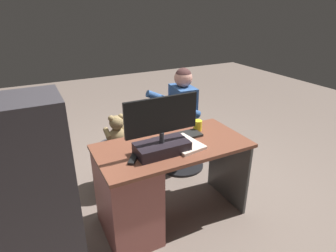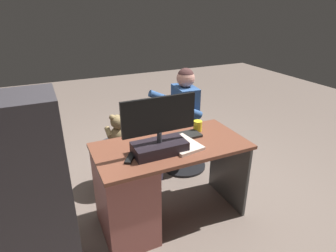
{
  "view_description": "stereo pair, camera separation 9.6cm",
  "coord_description": "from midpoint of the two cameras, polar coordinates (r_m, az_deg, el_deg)",
  "views": [
    {
      "loc": [
        0.94,
        2.05,
        1.74
      ],
      "look_at": [
        -0.1,
        0.04,
        0.75
      ],
      "focal_mm": 30.21,
      "sensor_mm": 36.0,
      "label": 1
    },
    {
      "loc": [
        0.85,
        2.09,
        1.74
      ],
      "look_at": [
        -0.1,
        0.04,
        0.75
      ],
      "focal_mm": 30.21,
      "sensor_mm": 36.0,
      "label": 2
    }
  ],
  "objects": [
    {
      "name": "notebook_binder",
      "position": [
        2.21,
        4.14,
        -3.74
      ],
      "size": [
        0.26,
        0.33,
        0.02
      ],
      "primitive_type": "cube",
      "rotation": [
        0.0,
        0.0,
        0.14
      ],
      "color": "beige",
      "rests_on": "desk"
    },
    {
      "name": "teddy_bear",
      "position": [
        2.73,
        -9.07,
        -0.93
      ],
      "size": [
        0.22,
        0.22,
        0.31
      ],
      "color": "#967D52",
      "rests_on": "office_chair_teddy"
    },
    {
      "name": "person",
      "position": [
        2.97,
        2.9,
        2.68
      ],
      "size": [
        0.54,
        0.5,
        1.14
      ],
      "color": "#31548C",
      "rests_on": "ground_plane"
    },
    {
      "name": "office_chair_teddy",
      "position": [
        2.87,
        -8.59,
        -6.97
      ],
      "size": [
        0.46,
        0.46,
        0.48
      ],
      "color": "black",
      "rests_on": "ground_plane"
    },
    {
      "name": "computer_mouse",
      "position": [
        2.2,
        -3.62,
        -3.64
      ],
      "size": [
        0.06,
        0.1,
        0.04
      ],
      "primitive_type": "ellipsoid",
      "color": "#262029",
      "rests_on": "desk"
    },
    {
      "name": "visitor_chair",
      "position": [
        3.18,
        4.11,
        -3.92
      ],
      "size": [
        0.5,
        0.5,
        0.48
      ],
      "color": "black",
      "rests_on": "ground_plane"
    },
    {
      "name": "keyboard",
      "position": [
        2.33,
        2.92,
        -2.3
      ],
      "size": [
        0.42,
        0.14,
        0.02
      ],
      "primitive_type": "cube",
      "color": "black",
      "rests_on": "desk"
    },
    {
      "name": "tv_remote",
      "position": [
        2.04,
        -6.29,
        -6.46
      ],
      "size": [
        0.12,
        0.15,
        0.02
      ],
      "primitive_type": "cube",
      "rotation": [
        0.0,
        0.0,
        -0.59
      ],
      "color": "black",
      "rests_on": "desk"
    },
    {
      "name": "desk",
      "position": [
        2.3,
        -5.16,
        -12.51
      ],
      "size": [
        1.21,
        0.61,
        0.71
      ],
      "color": "brown",
      "rests_on": "ground_plane"
    },
    {
      "name": "equipment_rack",
      "position": [
        1.9,
        -24.24,
        -13.71
      ],
      "size": [
        0.44,
        0.36,
        1.31
      ],
      "primitive_type": "cube",
      "color": "#343135",
      "rests_on": "ground_plane"
    },
    {
      "name": "monitor",
      "position": [
        2.05,
        -0.41,
        -2.05
      ],
      "size": [
        0.56,
        0.2,
        0.43
      ],
      "color": "black",
      "rests_on": "desk"
    },
    {
      "name": "cup",
      "position": [
        2.47,
        7.12,
        0.02
      ],
      "size": [
        0.08,
        0.08,
        0.09
      ],
      "primitive_type": "cylinder",
      "color": "yellow",
      "rests_on": "desk"
    },
    {
      "name": "ground_plane",
      "position": [
        2.85,
        -1.17,
        -13.91
      ],
      "size": [
        10.0,
        10.0,
        0.0
      ],
      "primitive_type": "plane",
      "color": "#736359"
    }
  ]
}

